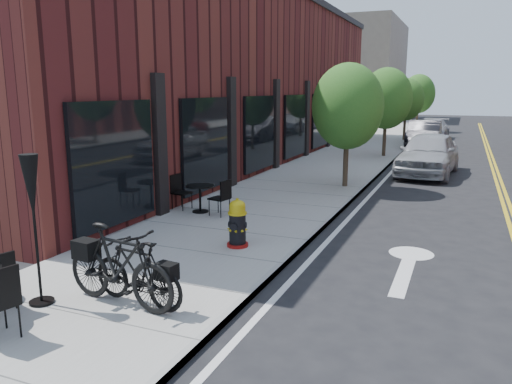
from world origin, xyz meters
The scene contains 16 objects.
ground centered at (0.00, 0.00, 0.00)m, with size 120.00×120.00×0.00m, color black.
sidewalk_near centered at (-2.00, 10.00, 0.06)m, with size 4.00×70.00×0.12m, color #9E9B93.
building_near centered at (-6.50, 14.00, 3.50)m, with size 5.00×28.00×7.00m, color #461616.
bg_building_left centered at (-8.00, 48.00, 5.00)m, with size 8.00×14.00×10.00m, color #726656.
tree_near_a centered at (-0.60, 9.00, 2.60)m, with size 2.20×2.20×3.81m.
tree_near_b centered at (-0.60, 17.00, 2.71)m, with size 2.30×2.30×3.98m.
tree_near_c centered at (-0.60, 25.00, 2.53)m, with size 2.10×2.10×3.67m.
tree_near_d centered at (-0.60, 33.00, 2.79)m, with size 2.40×2.40×4.11m.
fire_hydrant centered at (-1.15, 2.07, 0.57)m, with size 0.50×0.50×0.96m.
bicycle_left centered at (-1.32, -0.93, 0.60)m, with size 0.45×1.61×0.97m, color black.
bicycle_right centered at (-1.54, -1.04, 0.70)m, with size 0.55×1.94×1.17m, color black.
bistro_set_c centered at (-3.17, 4.23, 0.56)m, with size 1.67×0.82×0.88m.
patio_umbrella centered at (-2.64, -1.42, 1.66)m, with size 0.35×0.35×2.15m.
parked_car_a centered at (1.60, 12.99, 0.79)m, with size 1.87×4.66×1.59m, color #A4A6AC.
parked_car_b centered at (0.80, 21.66, 0.75)m, with size 1.59×4.57×1.50m, color black.
parked_car_c centered at (0.88, 26.94, 0.65)m, with size 1.81×4.46×1.29m, color #ACACB1.
Camera 1 is at (2.77, -6.40, 3.13)m, focal length 35.00 mm.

